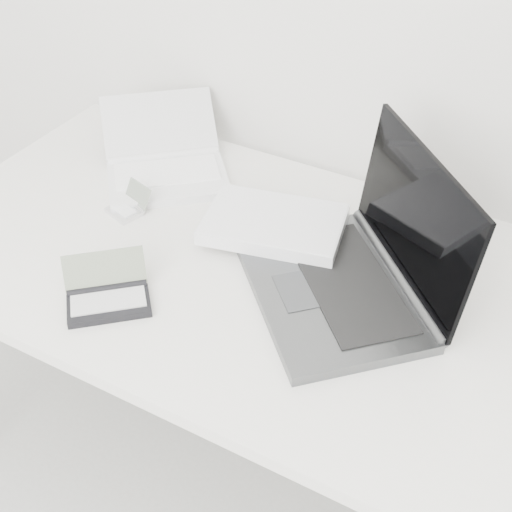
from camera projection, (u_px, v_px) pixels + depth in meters
The scene contains 5 objects.
desk at pixel (278, 290), 1.48m from camera, with size 1.60×0.80×0.73m.
laptop_large at pixel (329, 255), 1.42m from camera, with size 0.62×0.52×0.28m.
netbook_open_white at pixel (165, 163), 1.72m from camera, with size 0.43×0.44×0.13m.
pda_silver at pixel (128, 207), 1.61m from camera, with size 0.10×0.10×0.06m.
palmtop_charcoal at pixel (108, 296), 1.37m from camera, with size 0.20×0.20×0.08m.
Camera 1 is at (0.50, 0.56, 1.67)m, focal length 50.00 mm.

